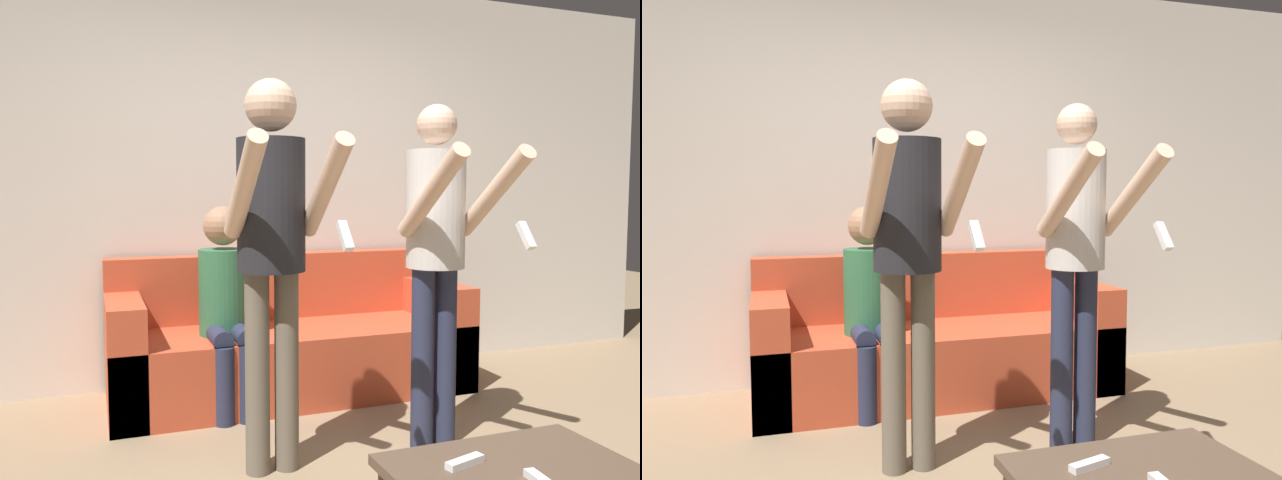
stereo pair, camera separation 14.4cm
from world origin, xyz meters
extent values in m
cube|color=silver|center=(0.00, 2.02, 1.35)|extent=(6.40, 0.06, 2.70)
cube|color=#C64C2D|center=(0.05, 1.55, 0.21)|extent=(2.20, 0.80, 0.43)
cube|color=#C64C2D|center=(0.05, 1.87, 0.64)|extent=(2.20, 0.16, 0.43)
cube|color=#C64C2D|center=(-0.95, 1.55, 0.33)|extent=(0.20, 0.80, 0.66)
cube|color=#C64C2D|center=(1.05, 1.55, 0.33)|extent=(0.20, 0.80, 0.66)
cylinder|color=#6B6051|center=(-0.43, 0.55, 0.45)|extent=(0.11, 0.11, 0.91)
cylinder|color=#6B6051|center=(-0.30, 0.55, 0.45)|extent=(0.11, 0.11, 0.91)
cylinder|color=#232328|center=(-0.36, 0.55, 1.20)|extent=(0.30, 0.30, 0.58)
sphere|color=beige|center=(-0.36, 0.55, 1.63)|extent=(0.23, 0.23, 0.23)
cylinder|color=beige|center=(-0.53, 0.33, 1.27)|extent=(0.08, 0.49, 0.43)
cylinder|color=beige|center=(-0.19, 0.33, 1.27)|extent=(0.08, 0.49, 0.43)
cube|color=white|center=(-0.19, 0.11, 1.09)|extent=(0.04, 0.11, 0.12)
cylinder|color=#282D47|center=(0.40, 0.55, 0.44)|extent=(0.11, 0.11, 0.89)
cylinder|color=#282D47|center=(0.53, 0.55, 0.44)|extent=(0.11, 0.11, 0.89)
cylinder|color=silver|center=(0.46, 0.55, 1.17)|extent=(0.28, 0.28, 0.57)
sphere|color=beige|center=(0.46, 0.55, 1.58)|extent=(0.19, 0.19, 0.19)
cylinder|color=beige|center=(0.30, 0.31, 1.25)|extent=(0.08, 0.52, 0.42)
cylinder|color=beige|center=(0.62, 0.31, 1.25)|extent=(0.08, 0.52, 0.42)
cube|color=white|center=(0.62, 0.08, 1.07)|extent=(0.04, 0.10, 0.12)
cylinder|color=#282D47|center=(-0.45, 1.17, 0.21)|extent=(0.11, 0.11, 0.43)
cylinder|color=#282D47|center=(-0.32, 1.17, 0.21)|extent=(0.11, 0.11, 0.43)
cylinder|color=#282D47|center=(-0.45, 1.33, 0.45)|extent=(0.11, 0.32, 0.11)
cylinder|color=#282D47|center=(-0.32, 1.33, 0.45)|extent=(0.11, 0.32, 0.11)
cylinder|color=#337047|center=(-0.39, 1.49, 0.68)|extent=(0.29, 0.29, 0.50)
sphere|color=#A87A5B|center=(-0.39, 1.49, 1.06)|extent=(0.23, 0.23, 0.23)
cube|color=brown|center=(0.15, -0.46, 0.35)|extent=(0.80, 0.47, 0.04)
cube|color=white|center=(0.01, -0.42, 0.38)|extent=(0.15, 0.07, 0.02)
camera|label=1|loc=(-1.11, -2.09, 1.25)|focal=35.00mm
camera|label=2|loc=(-0.97, -2.14, 1.25)|focal=35.00mm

